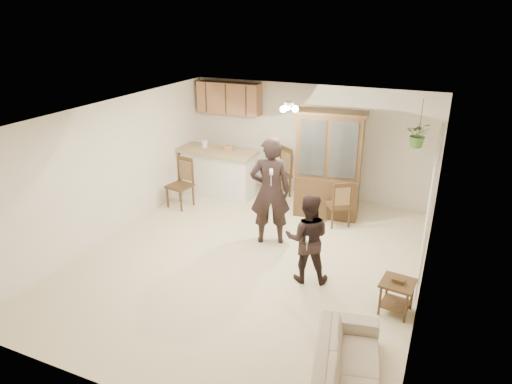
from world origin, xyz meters
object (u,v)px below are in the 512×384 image
at_px(china_hutch, 328,166).
at_px(child, 307,241).
at_px(sofa, 348,365).
at_px(chair_hutch_right, 338,212).
at_px(chair_hutch_left, 277,183).
at_px(side_table, 396,296).
at_px(chair_bar, 180,193).
at_px(adult, 270,196).

bearing_deg(china_hutch, child, -88.07).
relative_size(sofa, chair_hutch_right, 1.99).
height_order(child, chair_hutch_left, child).
relative_size(side_table, chair_bar, 0.51).
xyz_separation_m(chair_bar, chair_hutch_right, (3.32, 0.48, -0.03)).
bearing_deg(china_hutch, chair_hutch_left, 149.27).
bearing_deg(chair_bar, child, -16.53).
bearing_deg(side_table, child, 167.83).
xyz_separation_m(adult, chair_hutch_right, (0.96, 1.19, -0.63)).
bearing_deg(china_hutch, side_table, -64.06).
bearing_deg(chair_hutch_left, sofa, -25.00).
bearing_deg(child, adult, -59.62).
relative_size(child, chair_hutch_right, 1.43).
bearing_deg(chair_hutch_right, china_hutch, -82.57).
height_order(china_hutch, chair_hutch_left, china_hutch).
bearing_deg(chair_bar, adult, -6.96).
distance_m(child, chair_hutch_right, 2.18).
distance_m(adult, chair_bar, 2.54).
height_order(china_hutch, side_table, china_hutch).
distance_m(sofa, chair_hutch_right, 4.31).
bearing_deg(chair_hutch_left, chair_hutch_right, 6.34).
height_order(chair_hutch_left, chair_hutch_right, chair_hutch_left).
bearing_deg(china_hutch, adult, -118.72).
relative_size(child, china_hutch, 0.62).
xyz_separation_m(sofa, side_table, (0.29, 1.71, -0.11)).
distance_m(china_hutch, chair_hutch_right, 0.94).
bearing_deg(chair_hutch_left, side_table, -11.38).
bearing_deg(chair_hutch_right, side_table, 85.22).
xyz_separation_m(side_table, chair_hutch_right, (-1.45, 2.44, 0.01)).
height_order(adult, china_hutch, china_hutch).
relative_size(child, chair_hutch_left, 1.21).
distance_m(child, chair_bar, 3.77).
bearing_deg(chair_hutch_left, china_hutch, 12.09).
distance_m(chair_hutch_left, chair_hutch_right, 1.88).
height_order(child, chair_hutch_right, child).
distance_m(chair_bar, chair_hutch_right, 3.35).
relative_size(side_table, chair_hutch_right, 0.58).
height_order(sofa, china_hutch, china_hutch).
relative_size(china_hutch, side_table, 4.00).
bearing_deg(chair_hutch_right, child, 55.62).
bearing_deg(chair_bar, chair_hutch_left, 49.79).
distance_m(sofa, child, 2.32).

